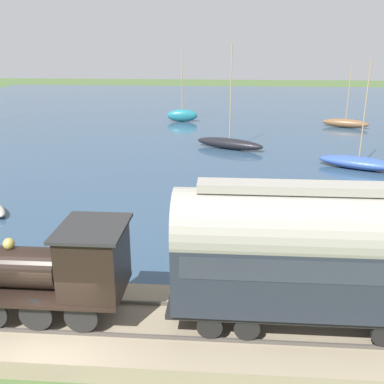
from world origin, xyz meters
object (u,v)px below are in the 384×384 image
Objects in this scene: sailboat_blue at (358,162)px; sailboat_brown at (345,123)px; sailboat_black at (229,143)px; rowboat_mid_harbor at (358,216)px; steam_locomotive at (57,266)px; sailboat_teal at (182,115)px; passenger_coach at (316,251)px.

sailboat_blue reaches higher than sailboat_brown.
rowboat_mid_harbor is at bearing -132.15° from sailboat_black.
sailboat_black is 4.31× the size of rowboat_mid_harbor.
sailboat_black is at bearing 152.13° from sailboat_brown.
sailboat_teal is (39.84, -0.07, -1.67)m from steam_locomotive.
sailboat_black is (-11.01, 12.57, 0.00)m from sailboat_brown.
sailboat_black reaches higher than steam_locomotive.
sailboat_teal is 14.45m from sailboat_black.
sailboat_teal is at bearing 10.96° from passenger_coach.
sailboat_blue reaches higher than passenger_coach.
passenger_coach is 1.08× the size of sailboat_teal.
sailboat_blue is (20.74, -7.13, -2.73)m from passenger_coach.
sailboat_blue is at bearing -169.65° from sailboat_brown.
sailboat_brown is at bearing -99.58° from sailboat_teal.
passenger_coach is 26.68m from sailboat_black.
rowboat_mid_harbor is (-15.92, -6.71, -0.26)m from sailboat_black.
sailboat_black reaches higher than sailboat_brown.
sailboat_black is at bearing -160.05° from sailboat_teal.
sailboat_blue is 3.83× the size of rowboat_mid_harbor.
sailboat_brown is (37.45, -18.04, -1.91)m from steam_locomotive.
sailboat_brown is (37.45, -10.25, -2.71)m from passenger_coach.
sailboat_brown is at bearing 15.07° from sailboat_blue.
passenger_coach is 40.65m from sailboat_teal.
passenger_coach is 38.92m from sailboat_brown.
passenger_coach is 11.78m from rowboat_mid_harbor.
rowboat_mid_harbor is (-29.32, -12.11, -0.50)m from sailboat_teal.
sailboat_black is at bearing 5.01° from passenger_coach.
passenger_coach is 0.98× the size of sailboat_black.
passenger_coach is 1.10× the size of sailboat_blue.
rowboat_mid_harbor is at bearing -171.35° from sailboat_brown.
sailboat_black reaches higher than rowboat_mid_harbor.
sailboat_brown is 0.78× the size of sailboat_black.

